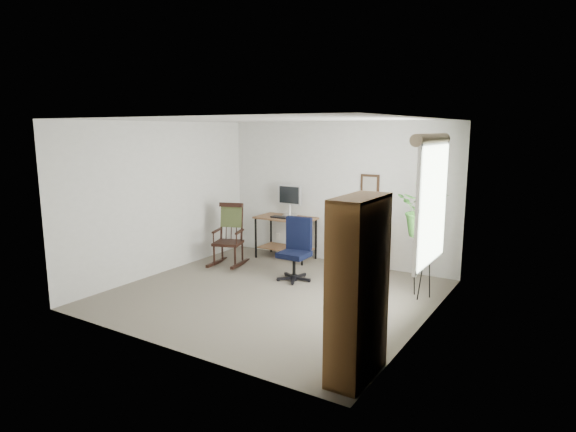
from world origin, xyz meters
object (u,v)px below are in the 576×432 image
Objects in this scene: desk at (286,238)px; rocking_chair at (228,234)px; low_bookshelf at (364,244)px; tall_bookshelf at (358,289)px; office_chair at (294,249)px.

rocking_chair reaches higher than desk.
tall_bookshelf reaches higher than low_bookshelf.
office_chair is 1.16× the size of low_bookshelf.
tall_bookshelf is at bearing -48.96° from desk.
low_bookshelf is at bearing 4.72° from desk.
tall_bookshelf is (1.99, -2.17, 0.37)m from office_chair.
desk is 0.61× the size of tall_bookshelf.
desk is at bearing 119.84° from office_chair.
office_chair reaches higher than low_bookshelf.
desk is 1.46m from low_bookshelf.
rocking_chair is at bearing 166.80° from office_chair.
rocking_chair is 1.27× the size of low_bookshelf.
low_bookshelf is at bearing 111.80° from tall_bookshelf.
office_chair is at bearing -120.34° from low_bookshelf.
low_bookshelf reaches higher than desk.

